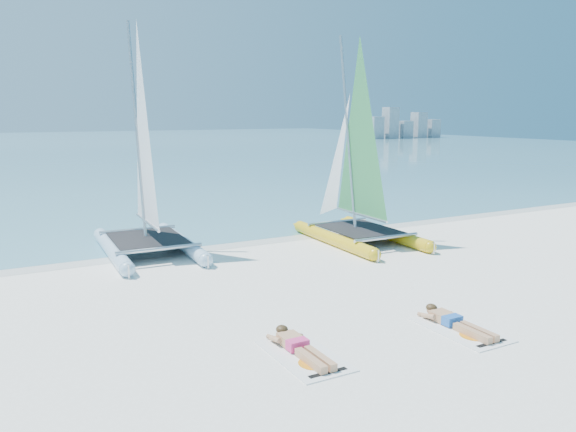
# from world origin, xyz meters

# --- Properties ---
(ground) EXTENTS (140.00, 140.00, 0.00)m
(ground) POSITION_xyz_m (0.00, 0.00, 0.00)
(ground) COLOR white
(ground) RESTS_ON ground
(sea) EXTENTS (140.00, 115.00, 0.01)m
(sea) POSITION_xyz_m (0.00, 63.00, 0.01)
(sea) COLOR #7DC2D1
(sea) RESTS_ON ground
(wet_sand_strip) EXTENTS (140.00, 1.40, 0.01)m
(wet_sand_strip) POSITION_xyz_m (0.00, 5.50, 0.00)
(wet_sand_strip) COLOR silver
(wet_sand_strip) RESTS_ON ground
(distant_skyline) EXTENTS (14.00, 2.00, 5.00)m
(distant_skyline) POSITION_xyz_m (53.71, 62.00, 1.94)
(distant_skyline) COLOR #A7AEB8
(distant_skyline) RESTS_ON ground
(catamaran_blue) EXTENTS (2.67, 5.26, 7.05)m
(catamaran_blue) POSITION_xyz_m (-3.35, 5.63, 2.10)
(catamaran_blue) COLOR #B5DEEE
(catamaran_blue) RESTS_ON ground
(catamaran_yellow) EXTENTS (2.52, 5.37, 6.79)m
(catamaran_yellow) POSITION_xyz_m (3.03, 4.19, 2.14)
(catamaran_yellow) COLOR gold
(catamaran_yellow) RESTS_ON ground
(towel_a) EXTENTS (1.00, 1.85, 0.02)m
(towel_a) POSITION_xyz_m (-2.91, -2.94, 0.01)
(towel_a) COLOR white
(towel_a) RESTS_ON ground
(sunbather_a) EXTENTS (0.37, 1.73, 0.26)m
(sunbather_a) POSITION_xyz_m (-2.91, -2.75, 0.12)
(sunbather_a) COLOR tan
(sunbather_a) RESTS_ON towel_a
(towel_b) EXTENTS (1.00, 1.85, 0.02)m
(towel_b) POSITION_xyz_m (0.31, -3.37, 0.01)
(towel_b) COLOR white
(towel_b) RESTS_ON ground
(sunbather_b) EXTENTS (0.37, 1.73, 0.26)m
(sunbather_b) POSITION_xyz_m (0.31, -3.18, 0.12)
(sunbather_b) COLOR tan
(sunbather_b) RESTS_ON towel_b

